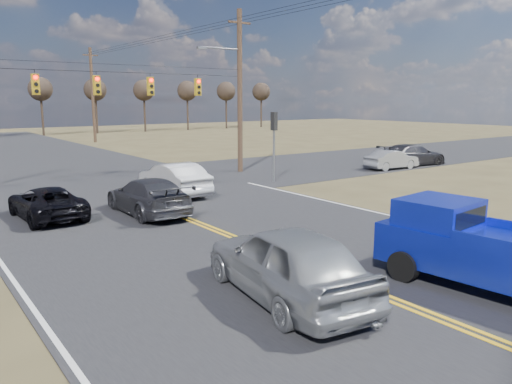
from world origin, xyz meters
TOP-DOWN VIEW (x-y plane):
  - ground at (0.00, 0.00)m, footprint 160.00×160.00m
  - road_main at (0.00, 10.00)m, footprint 14.00×120.00m
  - road_cross at (0.00, 18.00)m, footprint 120.00×12.00m
  - signal_gantry at (0.50, 17.79)m, footprint 19.60×4.83m
  - utility_poles at (0.00, 17.00)m, footprint 19.60×58.32m
  - treeline at (0.00, 26.96)m, footprint 87.00×117.80m
  - pickup_truck at (2.36, -2.19)m, footprint 2.64×5.68m
  - silver_suv at (-1.86, 0.20)m, footprint 2.83×5.45m
  - black_suv at (-4.32, 11.84)m, footprint 2.25×4.59m
  - white_car_queue at (1.92, 13.35)m, footprint 1.68×4.80m
  - dgrey_car_queue at (-0.80, 10.27)m, footprint 2.18×5.11m
  - cross_car_east_near at (17.81, 13.05)m, footprint 1.66×3.98m
  - cross_car_east_far at (20.52, 13.43)m, footprint 2.76×5.43m

SIDE VIEW (x-z plane):
  - ground at x=0.00m, z-range 0.00..0.00m
  - road_main at x=0.00m, z-range -0.01..0.01m
  - road_cross at x=0.00m, z-range -0.01..0.01m
  - black_suv at x=-4.32m, z-range 0.00..1.26m
  - cross_car_east_near at x=17.81m, z-range 0.00..1.28m
  - dgrey_car_queue at x=-0.80m, z-range 0.00..1.47m
  - cross_car_east_far at x=20.52m, z-range 0.00..1.51m
  - white_car_queue at x=1.92m, z-range 0.00..1.58m
  - silver_suv at x=-1.86m, z-range 0.00..1.77m
  - pickup_truck at x=2.36m, z-range -0.03..2.03m
  - signal_gantry at x=0.50m, z-range 0.06..10.06m
  - utility_poles at x=0.00m, z-range 0.23..10.23m
  - treeline at x=0.00m, z-range 2.00..9.40m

